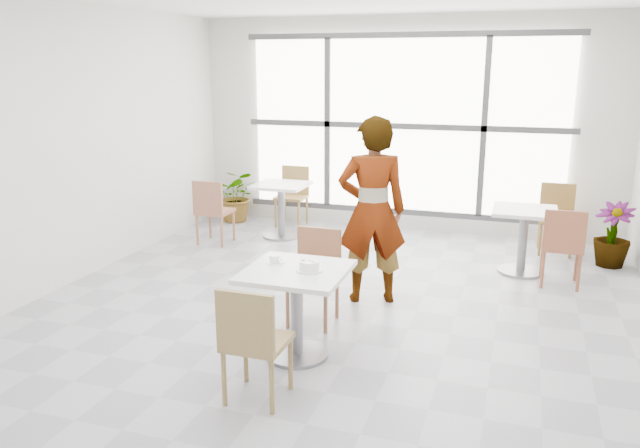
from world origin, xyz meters
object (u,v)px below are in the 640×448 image
(chair_far, at_px, (316,269))
(bg_chair_left_far, at_px, (293,192))
(coffee_cup, at_px, (275,260))
(bg_chair_right_near, at_px, (563,242))
(bg_chair_left_near, at_px, (212,208))
(chair_near, at_px, (252,337))
(bg_table_right, at_px, (523,232))
(plant_left, at_px, (237,195))
(plant_right, at_px, (612,235))
(bg_chair_right_far, at_px, (557,213))
(oatmeal_bowl, at_px, (309,265))
(main_table, at_px, (296,296))
(person, at_px, (372,211))
(bg_table_left, at_px, (281,203))

(chair_far, relative_size, bg_chair_left_far, 1.00)
(coffee_cup, height_order, bg_chair_right_near, bg_chair_right_near)
(bg_chair_left_near, height_order, bg_chair_right_near, same)
(chair_near, relative_size, bg_table_right, 1.16)
(bg_chair_left_near, xyz_separation_m, bg_chair_right_near, (4.32, -0.32, 0.00))
(plant_left, xyz_separation_m, plant_right, (5.17, -0.61, -0.02))
(bg_chair_right_far, bearing_deg, oatmeal_bowl, -117.80)
(bg_chair_left_near, relative_size, bg_chair_right_far, 1.00)
(bg_chair_left_near, height_order, plant_left, bg_chair_left_near)
(bg_table_right, xyz_separation_m, plant_left, (-4.16, 1.20, -0.09))
(chair_near, bearing_deg, main_table, -92.75)
(coffee_cup, distance_m, plant_left, 4.50)
(person, bearing_deg, chair_far, 40.25)
(bg_chair_left_near, distance_m, plant_left, 1.28)
(main_table, xyz_separation_m, oatmeal_bowl, (0.11, 0.00, 0.27))
(main_table, bearing_deg, bg_chair_right_far, 60.92)
(plant_right, bearing_deg, bg_table_left, -179.84)
(bg_chair_left_near, bearing_deg, bg_chair_right_far, -166.02)
(bg_chair_right_far, bearing_deg, bg_chair_left_near, -166.02)
(oatmeal_bowl, height_order, person, person)
(bg_chair_right_near, distance_m, plant_left, 4.83)
(coffee_cup, distance_m, bg_chair_right_far, 4.40)
(chair_far, relative_size, bg_chair_left_near, 1.00)
(bg_chair_right_far, distance_m, plant_left, 4.56)
(bg_chair_left_far, height_order, plant_left, bg_chair_left_far)
(person, bearing_deg, bg_chair_right_far, -148.03)
(chair_far, relative_size, person, 0.47)
(bg_table_left, relative_size, bg_chair_right_far, 0.86)
(main_table, xyz_separation_m, chair_near, (-0.04, -0.78, -0.02))
(chair_far, distance_m, bg_chair_left_near, 2.89)
(main_table, xyz_separation_m, plant_right, (2.73, 3.38, -0.14))
(bg_table_right, bearing_deg, bg_chair_right_near, -43.60)
(oatmeal_bowl, relative_size, person, 0.11)
(chair_near, relative_size, bg_chair_right_near, 1.00)
(person, relative_size, plant_right, 2.42)
(coffee_cup, relative_size, bg_table_left, 0.21)
(main_table, relative_size, bg_chair_left_far, 0.92)
(oatmeal_bowl, bearing_deg, bg_chair_right_near, 50.14)
(person, relative_size, bg_table_right, 2.49)
(bg_chair_left_near, height_order, bg_chair_left_far, same)
(chair_near, xyz_separation_m, plant_right, (2.77, 4.16, -0.12))
(chair_near, distance_m, bg_chair_left_near, 4.13)
(bg_table_right, height_order, bg_chair_left_near, bg_chair_left_near)
(chair_far, xyz_separation_m, oatmeal_bowl, (0.20, -0.76, 0.29))
(bg_chair_left_near, distance_m, bg_chair_right_near, 4.33)
(bg_table_left, relative_size, bg_chair_right_near, 0.86)
(main_table, relative_size, plant_right, 1.04)
(bg_chair_right_near, height_order, bg_chair_right_far, same)
(bg_table_right, bearing_deg, bg_table_left, 169.82)
(chair_far, bearing_deg, plant_left, 125.97)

